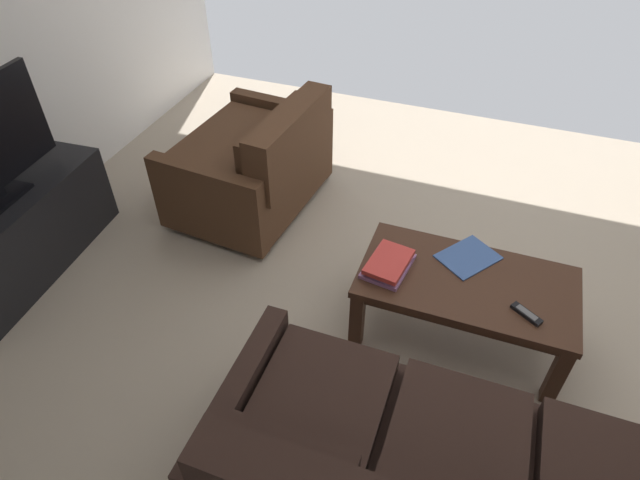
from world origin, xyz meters
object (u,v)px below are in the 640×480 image
(coffee_table, at_px, (466,289))
(loose_magazine, at_px, (468,256))
(loveseat_near, at_px, (255,164))
(tv_remote, at_px, (526,314))
(book_stack, at_px, (388,264))
(tv_stand, at_px, (19,234))

(coffee_table, distance_m, loose_magazine, 0.19)
(loveseat_near, xyz_separation_m, tv_remote, (-1.87, 0.87, 0.09))
(coffee_table, xyz_separation_m, book_stack, (0.41, 0.06, 0.10))
(loveseat_near, relative_size, tv_remote, 7.40)
(tv_remote, bearing_deg, loveseat_near, -24.90)
(tv_remote, bearing_deg, tv_stand, 4.52)
(loveseat_near, relative_size, loose_magazine, 3.84)
(loose_magazine, bearing_deg, loveseat_near, -163.55)
(tv_stand, bearing_deg, tv_remote, -175.48)
(loveseat_near, distance_m, book_stack, 1.41)
(tv_stand, height_order, book_stack, tv_stand)
(coffee_table, height_order, tv_remote, tv_remote)
(tv_stand, height_order, loose_magazine, tv_stand)
(loveseat_near, bearing_deg, tv_stand, 45.20)
(coffee_table, relative_size, tv_stand, 0.85)
(loveseat_near, height_order, book_stack, loveseat_near)
(tv_stand, relative_size, loose_magazine, 4.32)
(tv_stand, distance_m, loose_magazine, 2.71)
(loveseat_near, distance_m, loose_magazine, 1.65)
(book_stack, xyz_separation_m, tv_remote, (-0.71, 0.08, -0.02))
(book_stack, relative_size, loose_magazine, 1.06)
(coffee_table, xyz_separation_m, tv_remote, (-0.30, 0.15, 0.08))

